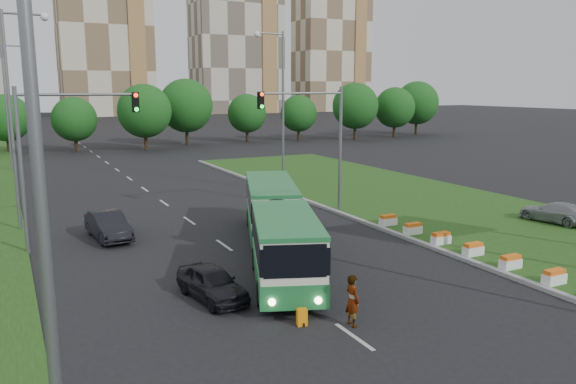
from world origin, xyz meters
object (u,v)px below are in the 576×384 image
car_left_near (212,283)px  car_left_far (108,226)px  car_median (556,212)px  shopping_trolley (302,317)px  pedestrian (352,300)px  traffic_mast_left (56,142)px  articulated_bus (271,224)px  traffic_mast_median (318,130)px

car_left_near → car_left_far: 10.92m
car_median → shopping_trolley: bearing=7.0°
car_left_near → pedestrian: pedestrian is taller
traffic_mast_left → car_left_far: size_ratio=1.83×
articulated_bus → car_median: bearing=14.6°
articulated_bus → car_left_far: (-6.46, 6.64, -0.85)m
shopping_trolley → car_left_near: bearing=131.8°
shopping_trolley → articulated_bus: bearing=86.6°
traffic_mast_median → car_left_near: 15.94m
car_left_near → car_median: size_ratio=0.91×
traffic_mast_median → shopping_trolley: bearing=-121.5°
traffic_mast_left → shopping_trolley: traffic_mast_left is taller
pedestrian → shopping_trolley: pedestrian is taller
car_median → shopping_trolley: car_median is taller
traffic_mast_left → traffic_mast_median: bearing=3.8°
traffic_mast_left → car_left_near: (4.38, -9.76, -4.71)m
car_left_far → pedestrian: 16.14m
shopping_trolley → car_left_far: bearing=119.7°
traffic_mast_median → traffic_mast_left: 15.19m
traffic_mast_left → articulated_bus: (8.79, -5.68, -3.78)m
traffic_mast_median → articulated_bus: size_ratio=0.51×
traffic_mast_left → shopping_trolley: 15.69m
car_left_far → pedestrian: bearing=-76.0°
car_median → pedestrian: bearing=10.4°
traffic_mast_median → car_left_near: (-10.78, -10.76, -4.71)m
car_left_near → car_median: (21.90, 2.14, 0.11)m
traffic_mast_left → pedestrian: (7.80, -14.23, -4.46)m
traffic_mast_median → shopping_trolley: size_ratio=13.85×
articulated_bus → car_median: 17.61m
car_left_far → shopping_trolley: (3.96, -14.41, -0.43)m
car_left_near → car_median: car_median is taller
traffic_mast_median → car_median: (11.12, -8.63, -4.60)m
traffic_mast_left → car_left_near: size_ratio=2.13×
car_left_far → car_median: car_left_far is taller
car_left_far → shopping_trolley: bearing=-80.4°
pedestrian → shopping_trolley: 1.80m
articulated_bus → shopping_trolley: size_ratio=26.98×
car_left_far → car_median: bearing=-25.5°
articulated_bus → shopping_trolley: 8.26m
pedestrian → car_median: bearing=-72.5°
car_left_near → car_left_far: car_left_far is taller
traffic_mast_median → traffic_mast_left: bearing=-176.2°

